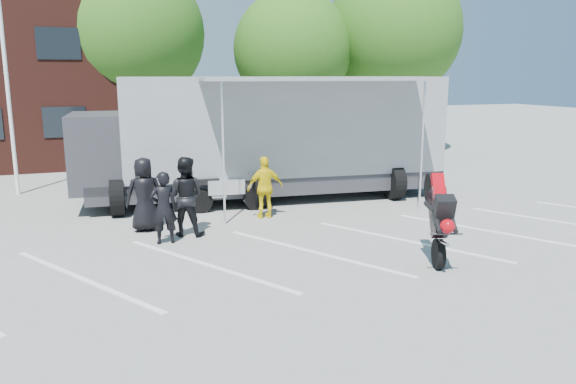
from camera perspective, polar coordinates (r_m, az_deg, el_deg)
ground at (r=11.50m, az=3.70°, el=-7.67°), size 100.00×100.00×0.00m
parking_bay_lines at (r=12.37m, az=1.81°, el=-6.20°), size 18.09×13.33×0.01m
flagpole at (r=20.01m, az=-26.30°, el=14.16°), size 1.61×0.12×8.00m
tree_left at (r=26.06m, az=-15.45°, el=15.26°), size 6.12×6.12×8.64m
tree_mid at (r=26.64m, az=0.47°, el=14.25°), size 5.44×5.44×7.68m
tree_right at (r=28.42m, az=10.70°, el=15.78°), size 6.46×6.46×9.12m
transporter_truck at (r=17.75m, az=-1.99°, el=-0.63°), size 12.34×6.82×3.77m
parked_motorcycle at (r=16.15m, az=-6.06°, el=-1.96°), size 2.37×1.01×1.20m
stunt_bike_rider at (r=12.43m, az=14.21°, el=-6.52°), size 1.37×1.90×2.03m
spectator_leather_a at (r=14.35m, az=-14.37°, el=-0.23°), size 0.91×0.59×1.85m
spectator_leather_b at (r=13.17m, az=-12.52°, el=-1.57°), size 0.62×0.41×1.69m
spectator_leather_c at (r=13.72m, az=-10.43°, el=-0.45°), size 1.16×1.06×1.93m
spectator_hivis at (r=15.16m, az=-2.33°, el=0.46°), size 1.00×0.43×1.69m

